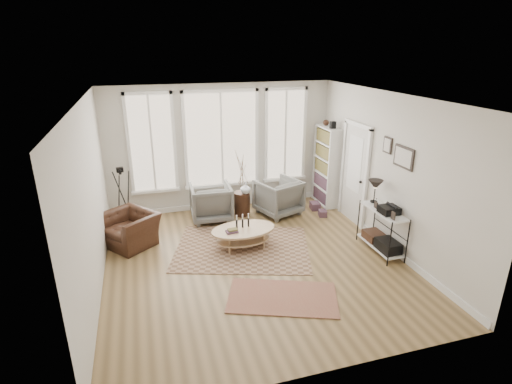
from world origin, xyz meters
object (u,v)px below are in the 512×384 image
object	(u,v)px
coffee_table	(243,233)
accent_chair	(129,229)
low_shelf	(382,226)
armchair_right	(278,197)
armchair_left	(211,202)
bookcase	(326,166)
side_table	(242,185)

from	to	relation	value
coffee_table	accent_chair	bearing A→B (deg)	159.94
low_shelf	armchair_right	distance (m)	2.56
armchair_left	accent_chair	distance (m)	1.88
low_shelf	armchair_right	world-z (taller)	low_shelf
bookcase	armchair_right	distance (m)	1.45
accent_chair	coffee_table	bearing A→B (deg)	31.23
bookcase	accent_chair	size ratio (longest dim) A/B	2.09
low_shelf	accent_chair	size ratio (longest dim) A/B	1.33
side_table	accent_chair	xyz separation A→B (m)	(-2.46, -0.78, -0.41)
armchair_right	accent_chair	world-z (taller)	armchair_right
low_shelf	armchair_left	xyz separation A→B (m)	(-2.79, 2.35, -0.10)
armchair_left	low_shelf	bearing A→B (deg)	142.27
coffee_table	armchair_right	size ratio (longest dim) A/B	1.44
coffee_table	accent_chair	xyz separation A→B (m)	(-2.08, 0.76, 0.01)
armchair_left	accent_chair	size ratio (longest dim) A/B	0.91
bookcase	side_table	bearing A→B (deg)	-176.88
armchair_left	side_table	size ratio (longest dim) A/B	0.59
armchair_right	side_table	distance (m)	0.89
low_shelf	armchair_right	size ratio (longest dim) A/B	1.45
armchair_left	bookcase	bearing A→B (deg)	-174.21
armchair_left	armchair_right	xyz separation A→B (m)	(1.54, -0.11, 0.00)
bookcase	armchair_right	size ratio (longest dim) A/B	2.28
armchair_left	accent_chair	world-z (taller)	armchair_left
armchair_left	accent_chair	bearing A→B (deg)	24.81
low_shelf	armchair_right	bearing A→B (deg)	119.28
armchair_left	side_table	world-z (taller)	side_table
coffee_table	armchair_right	world-z (taller)	armchair_right
side_table	accent_chair	distance (m)	2.62
armchair_right	side_table	xyz separation A→B (m)	(-0.81, 0.17, 0.32)
coffee_table	armchair_left	bearing A→B (deg)	103.19
coffee_table	armchair_left	world-z (taller)	armchair_left
coffee_table	armchair_left	distance (m)	1.52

